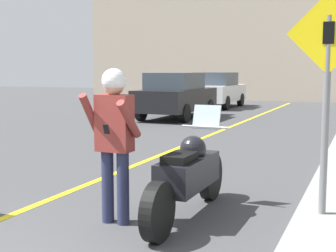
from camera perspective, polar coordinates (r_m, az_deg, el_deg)
road_center_line at (r=9.18m, az=-2.55°, el=-4.19°), size 0.12×36.00×0.01m
building_backdrop at (r=28.36m, az=16.64°, el=9.77°), size 28.00×1.20×6.79m
motorcycle at (r=5.58m, az=2.50°, el=-6.04°), size 0.62×2.37×1.30m
person_biker at (r=5.28m, az=-6.58°, el=-0.36°), size 0.59×0.48×1.77m
crossing_sign at (r=5.47m, az=18.81°, el=5.08°), size 0.91×0.08×2.48m
parked_car_black at (r=17.29m, az=1.00°, el=3.77°), size 1.88×4.20×1.68m
parked_car_white at (r=22.61m, az=5.98°, el=4.42°), size 1.88×4.20×1.68m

